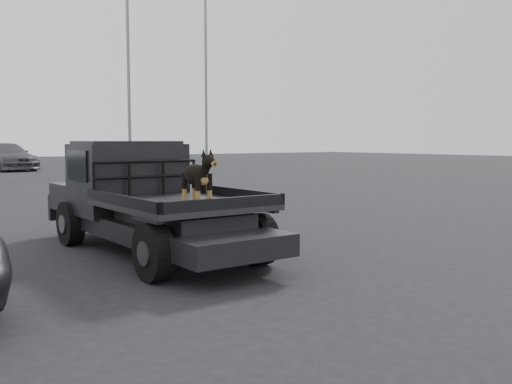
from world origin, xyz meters
TOP-DOWN VIEW (x-y plane):
  - ground at (0.00, 0.00)m, footprint 120.00×120.00m
  - flatbed_ute at (0.11, 2.30)m, footprint 2.00×5.40m
  - ute_cab at (0.11, 3.25)m, footprint 1.72×1.30m
  - headache_rack at (0.11, 2.50)m, footprint 1.80×0.08m
  - dog at (-0.02, 0.67)m, footprint 0.32×0.60m
  - distant_car_b at (4.40, 30.96)m, footprint 3.07×5.95m
  - floodlight_mid at (9.67, 24.63)m, footprint 1.08×0.28m
  - floodlight_far at (16.71, 27.79)m, footprint 1.08×0.28m

SIDE VIEW (x-z plane):
  - ground at x=0.00m, z-range 0.00..0.00m
  - flatbed_ute at x=0.11m, z-range 0.00..0.92m
  - distant_car_b at x=4.40m, z-range 0.00..1.65m
  - headache_rack at x=0.11m, z-range 0.92..1.47m
  - dog at x=-0.02m, z-range 0.92..1.66m
  - ute_cab at x=0.11m, z-range 0.92..1.80m
  - floodlight_mid at x=9.67m, z-range 0.60..14.63m
  - floodlight_far at x=16.71m, z-range 0.61..15.94m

